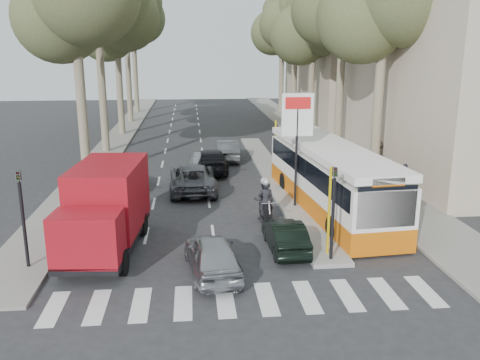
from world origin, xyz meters
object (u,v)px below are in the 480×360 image
Objects in this scene: red_truck at (106,207)px; city_bus at (329,176)px; silver_hatchback at (212,255)px; dark_hatchback at (285,235)px; motorcycle at (265,202)px.

city_bus is (9.85, 4.19, -0.06)m from red_truck.
red_truck is (-3.93, 2.53, 1.06)m from silver_hatchback.
silver_hatchback is 4.79m from red_truck.
silver_hatchback reaches higher than dark_hatchback.
dark_hatchback is at bearing -126.60° from city_bus.
silver_hatchback is 1.64× the size of motorcycle.
dark_hatchback is 0.57× the size of red_truck.
dark_hatchback is 6.95m from red_truck.
red_truck reaches higher than silver_hatchback.
silver_hatchback is 5.80m from motorcycle.
motorcycle is (2.58, 5.19, 0.26)m from silver_hatchback.
city_bus is (5.92, 6.72, 0.99)m from silver_hatchback.
city_bus is 5.01× the size of motorcycle.
dark_hatchback is 5.83m from city_bus.
red_truck reaches higher than dark_hatchback.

